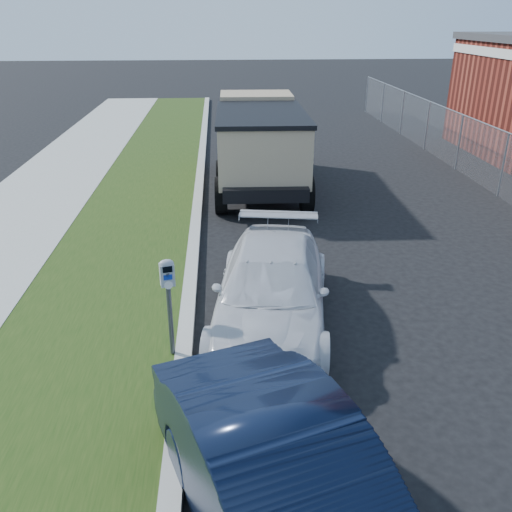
{
  "coord_description": "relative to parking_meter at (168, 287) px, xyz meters",
  "views": [
    {
      "loc": [
        -1.99,
        -7.42,
        4.76
      ],
      "look_at": [
        -1.4,
        1.0,
        1.0
      ],
      "focal_mm": 38.0,
      "sensor_mm": 36.0,
      "label": 1
    }
  ],
  "objects": [
    {
      "name": "dump_truck",
      "position": [
        1.97,
        9.15,
        0.14
      ],
      "size": [
        2.66,
        6.39,
        2.48
      ],
      "rotation": [
        0.0,
        0.0,
        -0.02
      ],
      "color": "black",
      "rests_on": "ground"
    },
    {
      "name": "parking_meter",
      "position": [
        0.0,
        0.0,
        0.0
      ],
      "size": [
        0.24,
        0.18,
        1.53
      ],
      "rotation": [
        0.0,
        0.0,
        0.23
      ],
      "color": "#3F4247",
      "rests_on": "ground"
    },
    {
      "name": "streetside",
      "position": [
        -2.81,
        2.55,
        -1.18
      ],
      "size": [
        6.12,
        50.0,
        0.15
      ],
      "color": "#999990",
      "rests_on": "ground"
    },
    {
      "name": "chainlink_fence",
      "position": [
        8.75,
        7.55,
        0.01
      ],
      "size": [
        0.06,
        30.06,
        30.0
      ],
      "color": "slate",
      "rests_on": "ground"
    },
    {
      "name": "white_wagon",
      "position": [
        1.56,
        1.0,
        -0.6
      ],
      "size": [
        2.5,
        4.71,
        1.3
      ],
      "primitive_type": "imported",
      "rotation": [
        0.0,
        0.0,
        -0.16
      ],
      "color": "silver",
      "rests_on": "ground"
    },
    {
      "name": "ground",
      "position": [
        2.75,
        0.55,
        -1.25
      ],
      "size": [
        120.0,
        120.0,
        0.0
      ],
      "primitive_type": "plane",
      "color": "black",
      "rests_on": "ground"
    },
    {
      "name": "navy_sedan",
      "position": [
        1.33,
        -3.32,
        -0.53
      ],
      "size": [
        2.89,
        4.63,
        1.44
      ],
      "primitive_type": "imported",
      "rotation": [
        0.0,
        0.0,
        0.34
      ],
      "color": "black",
      "rests_on": "ground"
    }
  ]
}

